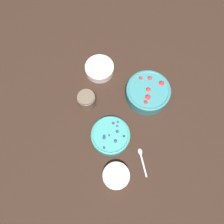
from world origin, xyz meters
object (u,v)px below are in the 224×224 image
(bowl_cream, at_px, (116,176))
(bowl_blueberries, at_px, (111,136))
(bowl_bananas, at_px, (100,68))
(bowl_strawberries, at_px, (148,92))
(jar_chocolate, at_px, (87,100))

(bowl_cream, bearing_deg, bowl_blueberries, -152.56)
(bowl_bananas, bearing_deg, bowl_blueberries, 28.64)
(bowl_strawberries, bearing_deg, bowl_cream, -2.39)
(jar_chocolate, bearing_deg, bowl_bananas, -177.89)
(jar_chocolate, bearing_deg, bowl_strawberries, 117.22)
(bowl_bananas, xyz_separation_m, bowl_cream, (0.50, 0.27, -0.00))
(bowl_bananas, height_order, bowl_cream, bowl_cream)
(bowl_blueberries, xyz_separation_m, jar_chocolate, (-0.13, -0.18, 0.01))
(bowl_blueberries, bearing_deg, jar_chocolate, -127.16)
(bowl_bananas, height_order, jar_chocolate, jar_chocolate)
(bowl_blueberries, bearing_deg, bowl_strawberries, 159.25)
(bowl_blueberries, height_order, jar_chocolate, jar_chocolate)
(bowl_bananas, distance_m, jar_chocolate, 0.20)
(bowl_strawberries, xyz_separation_m, bowl_bananas, (-0.06, -0.29, -0.02))
(bowl_strawberries, bearing_deg, jar_chocolate, -62.78)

